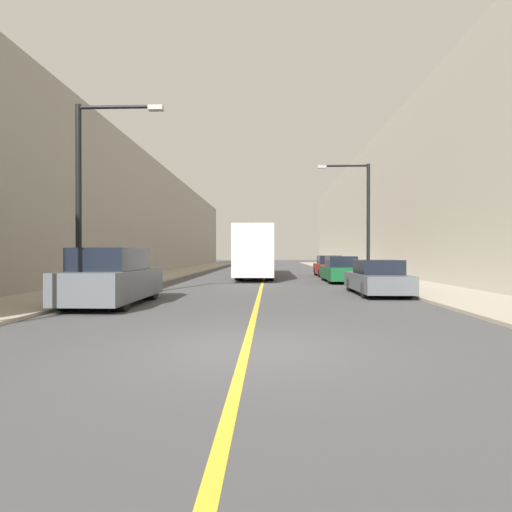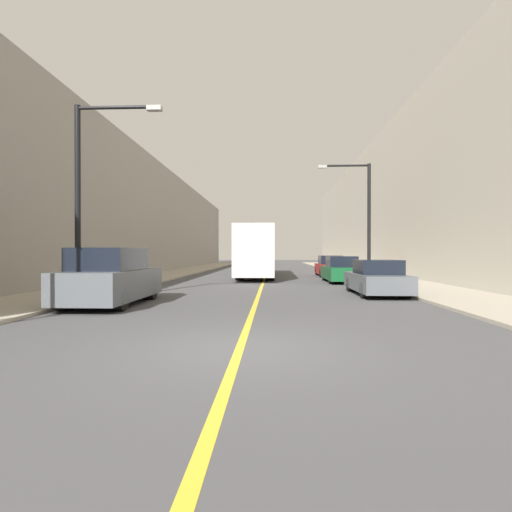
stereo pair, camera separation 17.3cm
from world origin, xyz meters
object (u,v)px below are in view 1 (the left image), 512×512
at_px(car_right_near, 377,279).
at_px(car_right_far, 329,267).
at_px(street_lamp_left, 88,186).
at_px(parked_suv_left, 113,279).
at_px(street_lamp_right, 363,213).
at_px(bus, 256,252).
at_px(car_right_mid, 340,270).

distance_m(car_right_near, car_right_far, 13.33).
xyz_separation_m(car_right_far, street_lamp_left, (-10.62, -16.36, 3.33)).
distance_m(parked_suv_left, street_lamp_right, 15.19).
distance_m(bus, car_right_mid, 7.42).
distance_m(car_right_far, street_lamp_left, 19.79).
height_order(bus, street_lamp_right, street_lamp_right).
bearing_deg(car_right_mid, street_lamp_left, -135.44).
relative_size(parked_suv_left, car_right_mid, 1.03).
height_order(parked_suv_left, car_right_mid, parked_suv_left).
relative_size(parked_suv_left, car_right_near, 1.07).
relative_size(car_right_far, street_lamp_left, 0.68).
bearing_deg(parked_suv_left, car_right_near, 20.51).
bearing_deg(parked_suv_left, street_lamp_right, 44.61).
relative_size(car_right_mid, street_lamp_right, 0.68).
distance_m(parked_suv_left, car_right_mid, 14.27).
bearing_deg(parked_suv_left, bus, 75.33).
relative_size(parked_suv_left, car_right_far, 1.05).
distance_m(street_lamp_left, street_lamp_right, 15.28).
height_order(car_right_mid, car_right_far, car_right_far).
bearing_deg(car_right_near, street_lamp_right, 81.62).
xyz_separation_m(car_right_near, street_lamp_right, (1.01, 6.85, 3.42)).
height_order(parked_suv_left, car_right_far, parked_suv_left).
bearing_deg(car_right_near, parked_suv_left, -159.49).
relative_size(bus, car_right_far, 2.83).
bearing_deg(car_right_mid, car_right_near, -88.17).
relative_size(car_right_near, street_lamp_left, 0.67).
distance_m(car_right_mid, car_right_far, 6.11).
distance_m(car_right_far, street_lamp_right, 7.38).
height_order(parked_suv_left, street_lamp_right, street_lamp_right).
bearing_deg(parked_suv_left, car_right_far, 60.56).
distance_m(car_right_mid, street_lamp_right, 3.62).
height_order(car_right_mid, street_lamp_left, street_lamp_left).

